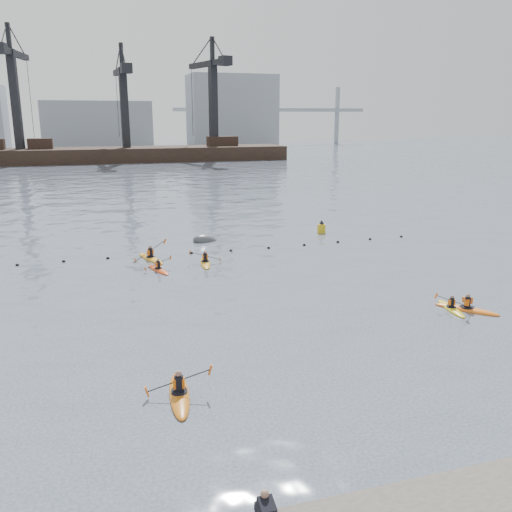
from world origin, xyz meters
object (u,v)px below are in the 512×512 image
at_px(kayaker_0, 179,393).
at_px(kayaker_5, 151,258).
at_px(kayaker_3, 205,262).
at_px(mooring_buoy, 205,241).
at_px(kayaker_1, 451,308).
at_px(kayaker_4, 467,309).
at_px(nav_buoy, 321,228).
at_px(kayaker_2, 158,269).

relative_size(kayaker_0, kayaker_5, 1.00).
distance_m(kayaker_0, kayaker_3, 18.33).
bearing_deg(kayaker_3, kayaker_0, -96.58).
relative_size(kayaker_3, mooring_buoy, 1.57).
xyz_separation_m(kayaker_0, kayaker_1, (15.25, 4.83, -0.02)).
xyz_separation_m(kayaker_4, nav_buoy, (0.69, 20.27, 0.29)).
bearing_deg(kayaker_5, mooring_buoy, 24.45).
distance_m(kayaker_0, kayaker_5, 20.06).
xyz_separation_m(kayaker_1, mooring_buoy, (-9.03, 19.75, -0.09)).
bearing_deg(kayaker_0, kayaker_5, 92.58).
bearing_deg(kayaker_5, kayaker_0, -111.93).
distance_m(kayaker_1, kayaker_2, 18.38).
bearing_deg(nav_buoy, kayaker_2, -152.88).
relative_size(kayaker_4, kayaker_5, 0.81).
xyz_separation_m(kayaker_0, kayaker_4, (15.94, 4.45, -0.01)).
bearing_deg(kayaker_1, kayaker_4, -18.26).
bearing_deg(mooring_buoy, kayaker_5, -137.29).
bearing_deg(kayaker_5, kayaker_2, -105.53).
height_order(kayaker_2, mooring_buoy, kayaker_2).
distance_m(kayaker_2, kayaker_5, 3.08).
xyz_separation_m(kayaker_0, mooring_buoy, (6.22, 24.58, -0.11)).
bearing_deg(kayaker_0, kayaker_2, 91.42).
height_order(kayaker_0, kayaker_2, kayaker_0).
distance_m(kayaker_3, nav_buoy, 13.79).
height_order(kayaker_4, nav_buoy, nav_buoy).
distance_m(kayaker_3, kayaker_5, 4.18).
bearing_deg(kayaker_4, kayaker_3, -89.19).
bearing_deg(kayaker_2, kayaker_5, 75.00).
xyz_separation_m(kayaker_2, kayaker_4, (14.51, -12.48, 0.01)).
bearing_deg(kayaker_5, nav_buoy, -1.22).
distance_m(kayaker_2, mooring_buoy, 9.02).
xyz_separation_m(kayaker_3, kayaker_5, (-3.48, 2.32, 0.01)).
bearing_deg(mooring_buoy, kayaker_4, -64.22).
xyz_separation_m(kayaker_5, mooring_buoy, (4.94, 4.56, -0.11)).
xyz_separation_m(kayaker_0, kayaker_5, (1.28, 20.01, 0.00)).
relative_size(kayaker_0, kayaker_3, 1.10).
relative_size(kayaker_2, nav_buoy, 2.24).
height_order(kayaker_1, kayaker_4, kayaker_4).
bearing_deg(kayaker_2, kayaker_1, -58.95).
bearing_deg(kayaker_4, kayaker_1, -67.85).
height_order(kayaker_0, kayaker_1, kayaker_0).
xyz_separation_m(kayaker_4, kayaker_5, (-14.66, 15.56, 0.01)).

